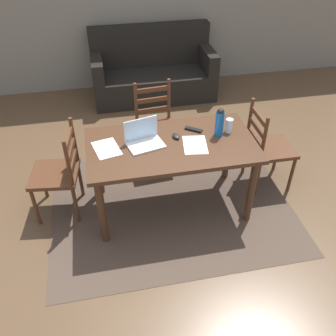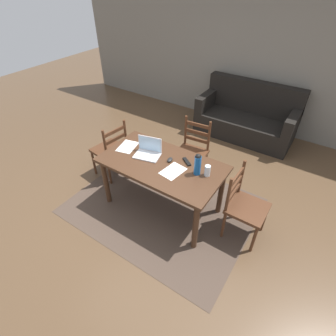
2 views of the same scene
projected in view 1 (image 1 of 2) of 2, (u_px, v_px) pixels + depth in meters
ground_plane at (171, 205)px, 3.85m from camera, size 14.00×14.00×0.00m
area_rug at (171, 204)px, 3.85m from camera, size 2.43×1.89×0.01m
dining_table at (171, 153)px, 3.44m from camera, size 1.55×0.84×0.77m
chair_right_far at (268, 148)px, 3.86m from camera, size 0.44×0.44×0.95m
chair_far_head at (157, 127)px, 4.17m from camera, size 0.48×0.48×0.95m
chair_left_far at (59, 173)px, 3.53m from camera, size 0.49×0.49×0.95m
couch at (153, 72)px, 5.61m from camera, size 1.80×0.80×1.00m
laptop at (144, 138)px, 3.35m from camera, size 0.36×0.29×0.23m
water_bottle at (220, 122)px, 3.40m from camera, size 0.08×0.08×0.28m
drinking_glass at (229, 126)px, 3.49m from camera, size 0.07×0.07×0.14m
computer_mouse at (176, 136)px, 3.44m from camera, size 0.08×0.11×0.03m
tv_remote at (194, 130)px, 3.55m from camera, size 0.16×0.14×0.02m
paper_stack_left at (195, 145)px, 3.36m from camera, size 0.25×0.32×0.00m
paper_stack_right at (107, 148)px, 3.31m from camera, size 0.27×0.34×0.00m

